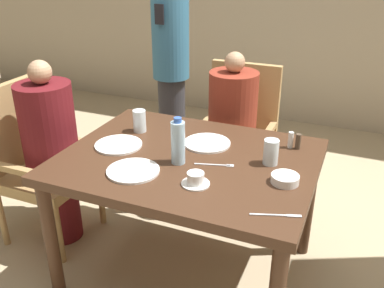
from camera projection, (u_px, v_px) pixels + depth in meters
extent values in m
plane|color=tan|center=(189.00, 270.00, 2.50)|extent=(16.00, 16.00, 0.00)
cube|color=#422819|center=(188.00, 161.00, 2.20)|extent=(1.28, 0.99, 0.05)
cylinder|color=#422819|center=(51.00, 242.00, 2.19)|extent=(0.07, 0.07, 0.70)
cylinder|color=#422819|center=(136.00, 167.00, 2.92)|extent=(0.07, 0.07, 0.70)
cylinder|color=#422819|center=(308.00, 203.00, 2.52)|extent=(0.07, 0.07, 0.70)
cube|color=#A88451|center=(48.00, 176.00, 2.65)|extent=(0.50, 0.50, 0.07)
cube|color=#A88451|center=(11.00, 126.00, 2.61)|extent=(0.05, 0.50, 0.53)
cube|color=#A88451|center=(68.00, 139.00, 2.78)|extent=(0.45, 0.04, 0.04)
cube|color=#A88451|center=(17.00, 170.00, 2.40)|extent=(0.45, 0.04, 0.04)
cylinder|color=#A88451|center=(101.00, 198.00, 2.86)|extent=(0.04, 0.04, 0.39)
cylinder|color=#A88451|center=(59.00, 235.00, 2.49)|extent=(0.04, 0.04, 0.39)
cylinder|color=#A88451|center=(49.00, 185.00, 3.01)|extent=(0.04, 0.04, 0.39)
cylinder|color=#A88451|center=(2.00, 218.00, 2.65)|extent=(0.04, 0.04, 0.39)
cylinder|color=#5B1419|center=(60.00, 205.00, 2.72)|extent=(0.24, 0.24, 0.46)
cylinder|color=#5B1419|center=(49.00, 130.00, 2.50)|extent=(0.32, 0.32, 0.57)
sphere|color=tan|center=(40.00, 72.00, 2.35)|extent=(0.13, 0.13, 0.13)
cube|color=#A88451|center=(233.00, 150.00, 2.99)|extent=(0.50, 0.50, 0.07)
cube|color=#A88451|center=(245.00, 99.00, 3.06)|extent=(0.50, 0.05, 0.53)
cube|color=#A88451|center=(267.00, 135.00, 2.85)|extent=(0.04, 0.45, 0.04)
cube|color=#A88451|center=(204.00, 124.00, 3.01)|extent=(0.04, 0.45, 0.04)
cylinder|color=#A88451|center=(253.00, 200.00, 2.83)|extent=(0.04, 0.04, 0.39)
cylinder|color=#A88451|center=(193.00, 187.00, 2.99)|extent=(0.04, 0.04, 0.39)
cylinder|color=#A88451|center=(269.00, 171.00, 3.20)|extent=(0.04, 0.04, 0.39)
cylinder|color=#A88451|center=(214.00, 160.00, 3.35)|extent=(0.04, 0.04, 0.39)
cylinder|color=maroon|center=(230.00, 178.00, 3.03)|extent=(0.24, 0.24, 0.46)
cylinder|color=maroon|center=(233.00, 112.00, 2.82)|extent=(0.32, 0.32, 0.54)
sphere|color=tan|center=(235.00, 62.00, 2.67)|extent=(0.13, 0.13, 0.13)
cylinder|color=#2D2D33|center=(172.00, 123.00, 3.53)|extent=(0.22, 0.22, 0.79)
cylinder|color=teal|center=(170.00, 34.00, 3.22)|extent=(0.28, 0.28, 0.67)
cube|color=black|center=(159.00, 14.00, 3.00)|extent=(0.07, 0.01, 0.14)
cylinder|color=white|center=(207.00, 143.00, 2.32)|extent=(0.25, 0.25, 0.01)
cylinder|color=white|center=(118.00, 145.00, 2.30)|extent=(0.25, 0.25, 0.01)
cylinder|color=white|center=(133.00, 171.00, 2.04)|extent=(0.25, 0.25, 0.01)
cylinder|color=white|center=(196.00, 184.00, 1.93)|extent=(0.13, 0.13, 0.01)
cylinder|color=white|center=(196.00, 178.00, 1.92)|extent=(0.08, 0.08, 0.05)
cylinder|color=white|center=(285.00, 179.00, 1.94)|extent=(0.13, 0.13, 0.04)
cylinder|color=#A3C6DB|center=(178.00, 143.00, 2.08)|extent=(0.07, 0.07, 0.22)
cylinder|color=#3359B2|center=(178.00, 120.00, 2.03)|extent=(0.04, 0.04, 0.02)
cylinder|color=silver|center=(140.00, 121.00, 2.46)|extent=(0.07, 0.07, 0.13)
cylinder|color=silver|center=(271.00, 152.00, 2.09)|extent=(0.07, 0.07, 0.13)
cylinder|color=white|center=(291.00, 140.00, 2.27)|extent=(0.03, 0.03, 0.09)
cylinder|color=#4C3D2D|center=(298.00, 141.00, 2.25)|extent=(0.03, 0.03, 0.08)
cube|color=silver|center=(212.00, 165.00, 2.10)|extent=(0.17, 0.06, 0.00)
cube|color=silver|center=(230.00, 166.00, 2.09)|extent=(0.04, 0.03, 0.00)
cube|color=silver|center=(272.00, 215.00, 1.71)|extent=(0.17, 0.07, 0.00)
cube|color=silver|center=(294.00, 216.00, 1.71)|extent=(0.06, 0.03, 0.00)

